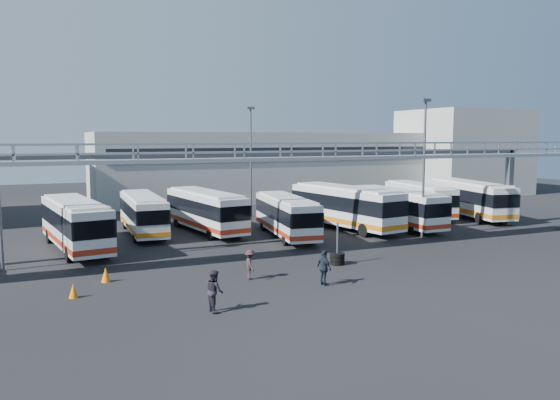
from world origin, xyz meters
name	(u,v)px	position (x,y,z in m)	size (l,w,h in m)	color
ground	(323,275)	(0.00, 0.00, 0.00)	(140.00, 140.00, 0.00)	black
gantry	(280,168)	(0.00, 5.87, 5.51)	(51.40, 5.15, 7.10)	#9A9DA2
warehouse	(266,165)	(12.00, 38.00, 4.00)	(42.00, 14.00, 8.00)	#9E9E99
building_right	(463,152)	(38.00, 32.00, 5.50)	(14.00, 12.00, 11.00)	#B2B2AD
light_pole_mid	(424,161)	(12.00, 7.00, 5.73)	(0.70, 0.35, 10.21)	#4C4F54
light_pole_back	(251,156)	(4.00, 22.00, 5.73)	(0.70, 0.35, 10.21)	#4C4F54
bus_2	(75,223)	(-11.92, 12.35, 1.84)	(4.09, 11.20, 3.33)	silver
bus_3	(143,212)	(-6.84, 16.60, 1.70)	(2.55, 10.15, 3.07)	silver
bus_4	(205,209)	(-2.15, 15.69, 1.79)	(3.92, 10.90, 3.24)	silver
bus_5	(286,215)	(2.83, 11.27, 1.68)	(3.62, 10.21, 3.03)	silver
bus_6	(345,205)	(8.66, 12.64, 1.92)	(4.51, 11.73, 3.48)	silver
bus_7	(396,206)	(12.92, 11.64, 1.75)	(2.74, 10.49, 3.16)	silver
bus_8	(419,198)	(18.57, 15.98, 1.72)	(4.17, 10.52, 3.12)	silver
bus_9	(469,198)	(22.42, 13.53, 1.87)	(4.62, 11.41, 3.38)	silver
pedestrian_b	(215,291)	(-7.18, -3.66, 0.91)	(0.88, 0.69, 1.81)	black
pedestrian_c	(250,265)	(-3.94, 0.72, 0.79)	(1.02, 0.59, 1.58)	#312124
pedestrian_d	(324,268)	(-0.92, -1.84, 0.90)	(1.06, 0.44, 1.80)	black
cone_left	(73,291)	(-12.64, 0.85, 0.34)	(0.43, 0.43, 0.68)	orange
cone_right	(106,275)	(-10.96, 3.19, 0.38)	(0.48, 0.48, 0.76)	orange
tire_stack	(337,257)	(1.92, 1.88, 0.42)	(0.86, 0.86, 2.47)	black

